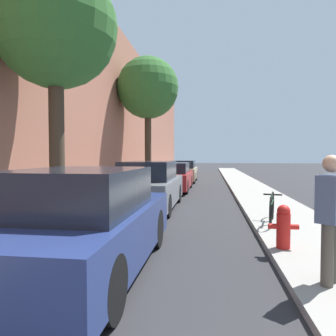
% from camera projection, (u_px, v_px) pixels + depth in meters
% --- Properties ---
extents(ground_plane, '(120.00, 120.00, 0.00)m').
position_uv_depth(ground_plane, '(191.00, 191.00, 14.91)').
color(ground_plane, '#28282B').
extents(sidewalk_left, '(2.00, 52.00, 0.12)m').
position_uv_depth(sidewalk_left, '(132.00, 189.00, 15.31)').
color(sidewalk_left, gray).
rests_on(sidewalk_left, ground).
extents(sidewalk_right, '(2.00, 52.00, 0.12)m').
position_uv_depth(sidewalk_right, '(253.00, 191.00, 14.51)').
color(sidewalk_right, gray).
rests_on(sidewalk_right, ground).
extents(building_facade_left, '(0.70, 52.00, 8.48)m').
position_uv_depth(building_facade_left, '(105.00, 104.00, 15.33)').
color(building_facade_left, '#9E604C').
rests_on(building_facade_left, ground).
extents(parked_car_navy, '(1.82, 4.26, 1.51)m').
position_uv_depth(parked_car_navy, '(84.00, 223.00, 4.51)').
color(parked_car_navy, black).
rests_on(parked_car_navy, ground).
extents(parked_car_grey, '(1.69, 4.59, 1.52)m').
position_uv_depth(parked_car_grey, '(150.00, 186.00, 9.98)').
color(parked_car_grey, black).
rests_on(parked_car_grey, ground).
extents(parked_car_red, '(1.78, 4.59, 1.36)m').
position_uv_depth(parked_car_red, '(172.00, 177.00, 15.21)').
color(parked_car_red, black).
rests_on(parked_car_red, ground).
extents(parked_car_champagne, '(1.69, 4.27, 1.39)m').
position_uv_depth(parked_car_champagne, '(183.00, 172.00, 20.32)').
color(parked_car_champagne, black).
rests_on(parked_car_champagne, ground).
extents(street_tree_near, '(2.78, 2.78, 5.89)m').
position_uv_depth(street_tree_near, '(55.00, 28.00, 6.97)').
color(street_tree_near, '#423323').
rests_on(street_tree_near, sidewalk_left).
extents(street_tree_far, '(3.23, 3.23, 6.78)m').
position_uv_depth(street_tree_far, '(148.00, 89.00, 16.36)').
color(street_tree_far, '#423323').
rests_on(street_tree_far, sidewalk_left).
extents(fire_hydrant, '(0.50, 0.23, 0.75)m').
position_uv_depth(fire_hydrant, '(283.00, 226.00, 5.29)').
color(fire_hydrant, red).
rests_on(fire_hydrant, sidewalk_right).
extents(pedestrian, '(0.45, 0.50, 1.59)m').
position_uv_depth(pedestrian, '(331.00, 212.00, 3.80)').
color(pedestrian, '#4C473D').
rests_on(pedestrian, sidewalk_right).
extents(bicycle, '(0.52, 1.65, 0.69)m').
position_uv_depth(bicycle, '(272.00, 208.00, 7.30)').
color(bicycle, black).
rests_on(bicycle, sidewalk_right).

